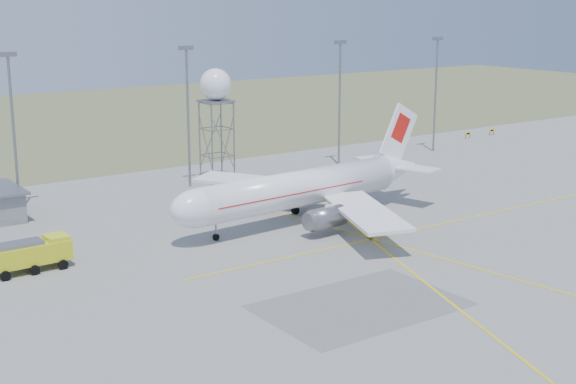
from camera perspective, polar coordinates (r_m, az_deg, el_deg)
grass_strip at (r=189.99m, az=-14.90°, el=4.92°), size 400.00×120.00×0.03m
mast_a at (r=107.88m, az=-18.99°, el=4.92°), size 2.20×0.50×20.50m
mast_b at (r=117.14m, az=-7.14°, el=6.17°), size 2.20×0.50×20.50m
mast_c at (r=132.43m, az=3.70°, el=7.08°), size 2.20×0.50×20.50m
mast_d at (r=147.10m, az=10.47°, el=7.52°), size 2.20×0.50×20.50m
taxi_sign_near at (r=163.87m, az=12.67°, el=4.06°), size 1.60×0.17×1.20m
taxi_sign_far at (r=169.05m, az=14.29°, el=4.25°), size 1.60×0.17×1.20m
airliner_main at (r=98.68m, az=1.00°, el=0.21°), size 39.43×38.22×13.41m
radar_tower at (r=120.35m, az=-5.12°, el=5.21°), size 4.71×4.71×17.03m
fire_truck at (r=85.33m, az=-17.78°, el=-4.34°), size 8.28×3.46×3.29m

